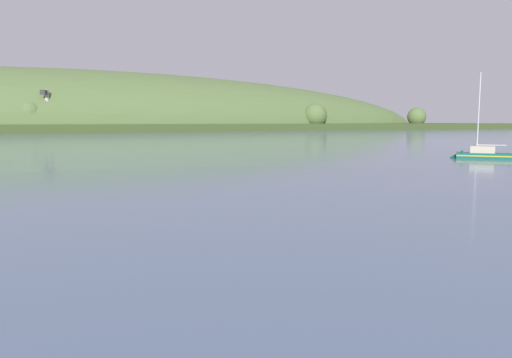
# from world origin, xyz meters

# --- Properties ---
(far_shoreline_hill) EXTENTS (577.27, 124.24, 62.22)m
(far_shoreline_hill) POSITION_xyz_m (25.68, 282.33, 0.13)
(far_shoreline_hill) COLOR #3C4E24
(far_shoreline_hill) RESTS_ON ground
(dockside_crane) EXTENTS (9.82, 13.21, 18.31)m
(dockside_crane) POSITION_xyz_m (5.77, 243.83, 9.01)
(dockside_crane) COLOR #4C4C51
(dockside_crane) RESTS_ON ground
(sailboat_near_mooring) EXTENTS (6.29, 6.92, 11.93)m
(sailboat_near_mooring) POSITION_xyz_m (42.47, 57.36, 0.27)
(sailboat_near_mooring) COLOR #0F564C
(sailboat_near_mooring) RESTS_ON ground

